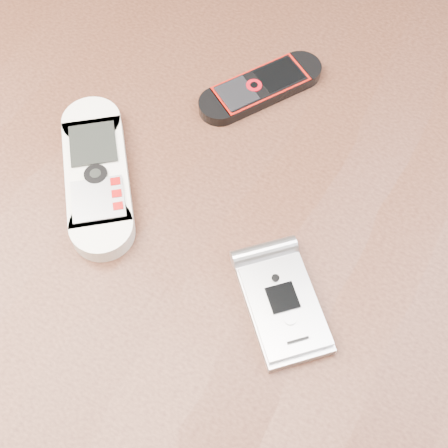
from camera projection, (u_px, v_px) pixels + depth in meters
ground at (222, 420)px, 1.17m from camera, size 4.00×4.00×0.00m
table at (220, 279)px, 0.61m from camera, size 1.20×0.80×0.75m
nokia_white at (97, 174)px, 0.53m from camera, size 0.14×0.16×0.02m
nokia_black_red at (261, 87)px, 0.58m from camera, size 0.10×0.13×0.01m
motorola_razr at (283, 304)px, 0.48m from camera, size 0.11×0.11×0.02m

